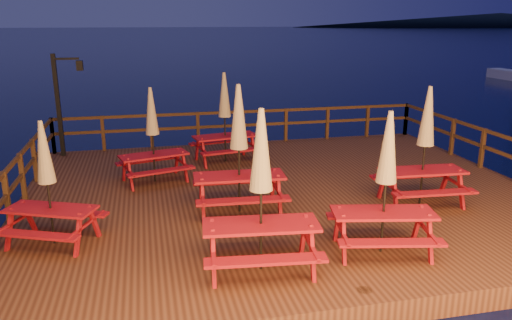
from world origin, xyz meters
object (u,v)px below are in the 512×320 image
Objects in this scene: picnic_table_1 at (386,181)px; picnic_table_2 at (47,182)px; picnic_table_0 at (261,189)px; lamp_post at (63,96)px.

picnic_table_1 is 5.91m from picnic_table_2.
picnic_table_0 reaches higher than picnic_table_1.
lamp_post reaches higher than picnic_table_1.
picnic_table_1 is at bearing 7.06° from picnic_table_2.
picnic_table_2 is (0.54, -6.38, -0.61)m from lamp_post.
picnic_table_0 is 2.22m from picnic_table_1.
picnic_table_0 is 1.06× the size of picnic_table_1.
picnic_table_2 is (-5.68, 1.63, -0.12)m from picnic_table_1.
picnic_table_1 is at bearing 9.93° from picnic_table_0.
lamp_post is 1.31× the size of picnic_table_2.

